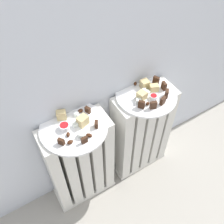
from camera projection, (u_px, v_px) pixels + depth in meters
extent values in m
plane|color=gray|center=(136.00, 209.00, 1.50)|extent=(6.00, 6.00, 0.00)
cube|color=silver|center=(85.00, 187.00, 1.58)|extent=(0.36, 0.16, 0.03)
cube|color=silver|center=(55.00, 174.00, 1.30)|extent=(0.05, 0.16, 0.59)
cube|color=silver|center=(68.00, 167.00, 1.32)|extent=(0.05, 0.16, 0.59)
cube|color=silver|center=(80.00, 161.00, 1.35)|extent=(0.05, 0.16, 0.59)
cube|color=silver|center=(92.00, 156.00, 1.37)|extent=(0.05, 0.16, 0.59)
cube|color=silver|center=(103.00, 150.00, 1.40)|extent=(0.05, 0.16, 0.59)
cube|color=silver|center=(137.00, 158.00, 1.72)|extent=(0.36, 0.16, 0.03)
cube|color=silver|center=(121.00, 141.00, 1.44)|extent=(0.05, 0.16, 0.59)
cube|color=silver|center=(131.00, 136.00, 1.46)|extent=(0.05, 0.16, 0.59)
cube|color=silver|center=(141.00, 131.00, 1.48)|extent=(0.05, 0.16, 0.59)
cube|color=silver|center=(151.00, 126.00, 1.51)|extent=(0.05, 0.16, 0.59)
cube|color=silver|center=(160.00, 121.00, 1.53)|extent=(0.05, 0.16, 0.59)
cylinder|color=white|center=(74.00, 127.00, 1.12)|extent=(0.31, 0.31, 0.01)
cylinder|color=white|center=(146.00, 95.00, 1.26)|extent=(0.31, 0.31, 0.01)
cube|color=#382114|center=(61.00, 142.00, 1.04)|extent=(0.03, 0.03, 0.03)
cube|color=#382114|center=(84.00, 140.00, 1.05)|extent=(0.03, 0.01, 0.03)
cube|color=#382114|center=(96.00, 124.00, 1.11)|extent=(0.03, 0.03, 0.03)
cube|color=#382114|center=(88.00, 110.00, 1.16)|extent=(0.02, 0.03, 0.03)
cube|color=tan|center=(61.00, 115.00, 1.13)|extent=(0.05, 0.04, 0.05)
cube|color=tan|center=(83.00, 121.00, 1.11)|extent=(0.06, 0.05, 0.05)
cube|color=white|center=(81.00, 135.00, 1.07)|extent=(0.03, 0.03, 0.02)
cube|color=white|center=(76.00, 114.00, 1.15)|extent=(0.03, 0.03, 0.02)
cube|color=white|center=(75.00, 124.00, 1.11)|extent=(0.02, 0.02, 0.02)
ellipsoid|color=#3D1E0F|center=(68.00, 135.00, 1.08)|extent=(0.03, 0.03, 0.01)
ellipsoid|color=#3D1E0F|center=(80.00, 111.00, 1.17)|extent=(0.03, 0.02, 0.01)
ellipsoid|color=#3D1E0F|center=(70.00, 142.00, 1.05)|extent=(0.03, 0.02, 0.02)
ellipsoid|color=#3D1E0F|center=(89.00, 135.00, 1.08)|extent=(0.03, 0.03, 0.02)
cylinder|color=white|center=(64.00, 127.00, 1.10)|extent=(0.05, 0.05, 0.03)
cylinder|color=red|center=(64.00, 126.00, 1.10)|extent=(0.04, 0.04, 0.01)
cube|color=#382114|center=(141.00, 105.00, 1.18)|extent=(0.03, 0.03, 0.04)
cube|color=#382114|center=(153.00, 105.00, 1.18)|extent=(0.03, 0.02, 0.04)
cube|color=#382114|center=(163.00, 101.00, 1.19)|extent=(0.03, 0.02, 0.04)
cube|color=#382114|center=(167.00, 94.00, 1.23)|extent=(0.03, 0.03, 0.04)
cube|color=#382114|center=(164.00, 86.00, 1.26)|extent=(0.02, 0.03, 0.04)
cube|color=#382114|center=(156.00, 80.00, 1.29)|extent=(0.03, 0.03, 0.04)
cube|color=tan|center=(154.00, 88.00, 1.26)|extent=(0.05, 0.04, 0.04)
cube|color=tan|center=(145.00, 84.00, 1.27)|extent=(0.04, 0.04, 0.04)
cube|color=tan|center=(142.00, 95.00, 1.22)|extent=(0.05, 0.05, 0.04)
cube|color=white|center=(144.00, 91.00, 1.26)|extent=(0.03, 0.03, 0.02)
cube|color=white|center=(139.00, 101.00, 1.21)|extent=(0.03, 0.03, 0.02)
cube|color=white|center=(148.00, 93.00, 1.25)|extent=(0.03, 0.03, 0.02)
ellipsoid|color=#3D1E0F|center=(135.00, 83.00, 1.30)|extent=(0.03, 0.03, 0.02)
ellipsoid|color=#3D1E0F|center=(148.00, 104.00, 1.20)|extent=(0.03, 0.02, 0.02)
cylinder|color=white|center=(153.00, 97.00, 1.23)|extent=(0.04, 0.04, 0.02)
cylinder|color=red|center=(154.00, 96.00, 1.22)|extent=(0.03, 0.03, 0.01)
cube|color=silver|center=(141.00, 99.00, 1.23)|extent=(0.01, 0.06, 0.00)
cube|color=silver|center=(136.00, 93.00, 1.26)|extent=(0.02, 0.02, 0.00)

